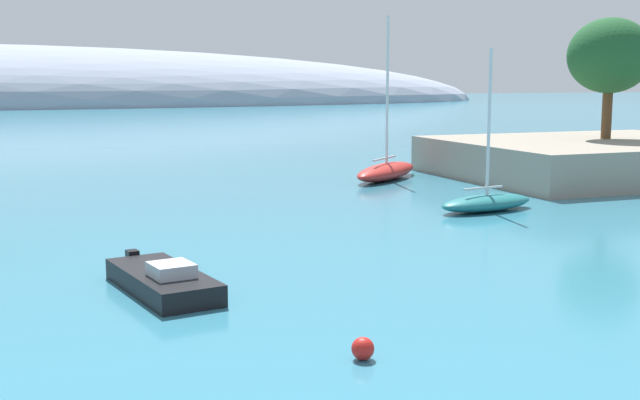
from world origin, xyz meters
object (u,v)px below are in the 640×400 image
object	(u,v)px
motorboat_black_foreground	(163,280)
mooring_buoy_red	(363,349)
sailboat_teal_near_shore	(487,201)
sailboat_red_mid_mooring	(386,170)
tree_clump_shore	(610,56)

from	to	relation	value
motorboat_black_foreground	mooring_buoy_red	size ratio (longest dim) A/B	10.79
motorboat_black_foreground	mooring_buoy_red	xyz separation A→B (m)	(3.16, -7.71, -0.10)
sailboat_teal_near_shore	sailboat_red_mid_mooring	world-z (taller)	sailboat_red_mid_mooring
motorboat_black_foreground	mooring_buoy_red	bearing A→B (deg)	12.54
sailboat_red_mid_mooring	sailboat_teal_near_shore	bearing A→B (deg)	-135.67
sailboat_teal_near_shore	sailboat_red_mid_mooring	xyz separation A→B (m)	(0.92, 13.07, 0.12)
tree_clump_shore	sailboat_red_mid_mooring	xyz separation A→B (m)	(-14.89, 2.77, -7.26)
sailboat_teal_near_shore	motorboat_black_foreground	size ratio (longest dim) A/B	1.35
sailboat_teal_near_shore	motorboat_black_foreground	distance (m)	20.00
tree_clump_shore	sailboat_teal_near_shore	xyz separation A→B (m)	(-15.81, -10.30, -7.38)
tree_clump_shore	mooring_buoy_red	bearing A→B (deg)	-137.58
sailboat_teal_near_shore	mooring_buoy_red	xyz separation A→B (m)	(-14.40, -17.30, -0.21)
sailboat_teal_near_shore	tree_clump_shore	bearing A→B (deg)	22.00
sailboat_teal_near_shore	mooring_buoy_red	bearing A→B (deg)	-140.85
tree_clump_shore	motorboat_black_foreground	size ratio (longest dim) A/B	1.38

